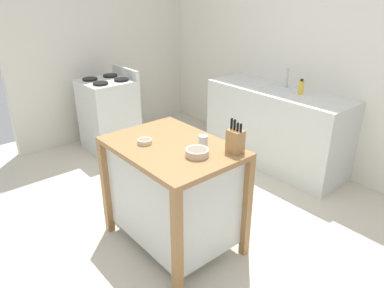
{
  "coord_description": "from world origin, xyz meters",
  "views": [
    {
      "loc": [
        2.14,
        -1.61,
        2.02
      ],
      "look_at": [
        0.15,
        0.08,
        0.85
      ],
      "focal_mm": 33.88,
      "sensor_mm": 36.0,
      "label": 1
    }
  ],
  "objects_px": {
    "sink_faucet": "(287,78)",
    "bowl_ceramic_wide": "(197,152)",
    "bottle_spray_cleaner": "(301,87)",
    "stove": "(109,115)",
    "kitchen_island": "(173,190)",
    "trash_bin": "(132,173)",
    "drinking_cup": "(203,141)",
    "knife_block": "(235,141)",
    "bowl_stoneware_deep": "(145,141)"
  },
  "relations": [
    {
      "from": "bowl_ceramic_wide",
      "to": "drinking_cup",
      "type": "xyz_separation_m",
      "value": [
        -0.1,
        0.14,
        0.01
      ]
    },
    {
      "from": "knife_block",
      "to": "bowl_stoneware_deep",
      "type": "bearing_deg",
      "value": -143.16
    },
    {
      "from": "sink_faucet",
      "to": "drinking_cup",
      "type": "bearing_deg",
      "value": -72.49
    },
    {
      "from": "kitchen_island",
      "to": "bottle_spray_cleaner",
      "type": "distance_m",
      "value": 1.92
    },
    {
      "from": "trash_bin",
      "to": "bottle_spray_cleaner",
      "type": "distance_m",
      "value": 2.01
    },
    {
      "from": "sink_faucet",
      "to": "bottle_spray_cleaner",
      "type": "relative_size",
      "value": 1.32
    },
    {
      "from": "trash_bin",
      "to": "stove",
      "type": "distance_m",
      "value": 1.38
    },
    {
      "from": "knife_block",
      "to": "stove",
      "type": "distance_m",
      "value": 2.51
    },
    {
      "from": "bottle_spray_cleaner",
      "to": "stove",
      "type": "bearing_deg",
      "value": -145.41
    },
    {
      "from": "bowl_stoneware_deep",
      "to": "knife_block",
      "type": "bearing_deg",
      "value": 36.84
    },
    {
      "from": "trash_bin",
      "to": "bottle_spray_cleaner",
      "type": "height_order",
      "value": "bottle_spray_cleaner"
    },
    {
      "from": "bottle_spray_cleaner",
      "to": "stove",
      "type": "relative_size",
      "value": 0.16
    },
    {
      "from": "bowl_stoneware_deep",
      "to": "trash_bin",
      "type": "relative_size",
      "value": 0.18
    },
    {
      "from": "drinking_cup",
      "to": "bottle_spray_cleaner",
      "type": "bearing_deg",
      "value": 100.37
    },
    {
      "from": "drinking_cup",
      "to": "stove",
      "type": "height_order",
      "value": "stove"
    },
    {
      "from": "bowl_stoneware_deep",
      "to": "trash_bin",
      "type": "height_order",
      "value": "bowl_stoneware_deep"
    },
    {
      "from": "kitchen_island",
      "to": "bowl_stoneware_deep",
      "type": "relative_size",
      "value": 9.33
    },
    {
      "from": "bowl_ceramic_wide",
      "to": "stove",
      "type": "relative_size",
      "value": 0.16
    },
    {
      "from": "kitchen_island",
      "to": "stove",
      "type": "bearing_deg",
      "value": 165.14
    },
    {
      "from": "knife_block",
      "to": "bottle_spray_cleaner",
      "type": "xyz_separation_m",
      "value": [
        -0.53,
        1.59,
        0.0
      ]
    },
    {
      "from": "bowl_ceramic_wide",
      "to": "bottle_spray_cleaner",
      "type": "height_order",
      "value": "bottle_spray_cleaner"
    },
    {
      "from": "bowl_ceramic_wide",
      "to": "trash_bin",
      "type": "relative_size",
      "value": 0.27
    },
    {
      "from": "knife_block",
      "to": "sink_faucet",
      "type": "xyz_separation_m",
      "value": [
        -0.79,
        1.69,
        0.03
      ]
    },
    {
      "from": "trash_bin",
      "to": "stove",
      "type": "relative_size",
      "value": 0.61
    },
    {
      "from": "kitchen_island",
      "to": "knife_block",
      "type": "height_order",
      "value": "knife_block"
    },
    {
      "from": "stove",
      "to": "kitchen_island",
      "type": "bearing_deg",
      "value": -14.86
    },
    {
      "from": "kitchen_island",
      "to": "sink_faucet",
      "type": "xyz_separation_m",
      "value": [
        -0.4,
        1.96,
        0.52
      ]
    },
    {
      "from": "kitchen_island",
      "to": "trash_bin",
      "type": "bearing_deg",
      "value": 174.93
    },
    {
      "from": "bowl_stoneware_deep",
      "to": "drinking_cup",
      "type": "bearing_deg",
      "value": 43.27
    },
    {
      "from": "stove",
      "to": "bowl_ceramic_wide",
      "type": "bearing_deg",
      "value": -12.68
    },
    {
      "from": "kitchen_island",
      "to": "bowl_stoneware_deep",
      "type": "distance_m",
      "value": 0.46
    },
    {
      "from": "bowl_ceramic_wide",
      "to": "bottle_spray_cleaner",
      "type": "distance_m",
      "value": 1.88
    },
    {
      "from": "kitchen_island",
      "to": "bottle_spray_cleaner",
      "type": "height_order",
      "value": "bottle_spray_cleaner"
    },
    {
      "from": "knife_block",
      "to": "trash_bin",
      "type": "xyz_separation_m",
      "value": [
        -1.15,
        -0.2,
        -0.67
      ]
    },
    {
      "from": "bowl_stoneware_deep",
      "to": "bottle_spray_cleaner",
      "type": "relative_size",
      "value": 0.66
    },
    {
      "from": "drinking_cup",
      "to": "sink_faucet",
      "type": "distance_m",
      "value": 1.89
    },
    {
      "from": "drinking_cup",
      "to": "trash_bin",
      "type": "xyz_separation_m",
      "value": [
        -0.92,
        -0.1,
        -0.62
      ]
    },
    {
      "from": "sink_faucet",
      "to": "bottle_spray_cleaner",
      "type": "xyz_separation_m",
      "value": [
        0.26,
        -0.11,
        -0.03
      ]
    },
    {
      "from": "drinking_cup",
      "to": "stove",
      "type": "xyz_separation_m",
      "value": [
        -2.22,
        0.38,
        -0.47
      ]
    },
    {
      "from": "sink_faucet",
      "to": "bowl_ceramic_wide",
      "type": "bearing_deg",
      "value": -71.15
    },
    {
      "from": "sink_faucet",
      "to": "kitchen_island",
      "type": "bearing_deg",
      "value": -78.55
    },
    {
      "from": "knife_block",
      "to": "kitchen_island",
      "type": "bearing_deg",
      "value": -145.6
    },
    {
      "from": "bowl_stoneware_deep",
      "to": "sink_faucet",
      "type": "height_order",
      "value": "sink_faucet"
    },
    {
      "from": "trash_bin",
      "to": "stove",
      "type": "bearing_deg",
      "value": 159.77
    },
    {
      "from": "knife_block",
      "to": "drinking_cup",
      "type": "distance_m",
      "value": 0.25
    },
    {
      "from": "bottle_spray_cleaner",
      "to": "trash_bin",
      "type": "bearing_deg",
      "value": -108.96
    },
    {
      "from": "bowl_ceramic_wide",
      "to": "stove",
      "type": "xyz_separation_m",
      "value": [
        -2.31,
        0.52,
        -0.46
      ]
    },
    {
      "from": "stove",
      "to": "trash_bin",
      "type": "bearing_deg",
      "value": -20.23
    },
    {
      "from": "knife_block",
      "to": "bowl_stoneware_deep",
      "type": "relative_size",
      "value": 2.24
    },
    {
      "from": "bowl_ceramic_wide",
      "to": "sink_faucet",
      "type": "xyz_separation_m",
      "value": [
        -0.66,
        1.94,
        0.1
      ]
    }
  ]
}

